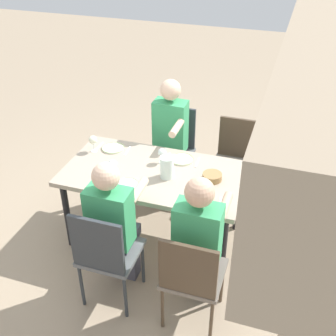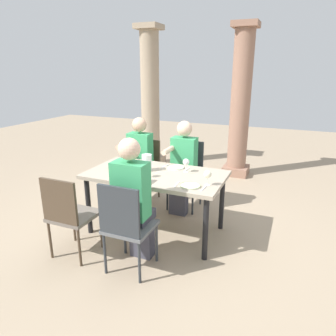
# 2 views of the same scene
# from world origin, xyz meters

# --- Properties ---
(ground_plane) EXTENTS (16.00, 16.00, 0.00)m
(ground_plane) POSITION_xyz_m (0.00, 0.00, 0.00)
(ground_plane) COLOR gray
(dining_table) EXTENTS (1.63, 0.89, 0.76)m
(dining_table) POSITION_xyz_m (0.00, 0.00, 0.69)
(dining_table) COLOR tan
(dining_table) RESTS_ON ground
(chair_west_north) EXTENTS (0.44, 0.44, 0.92)m
(chair_west_north) POSITION_xyz_m (-0.60, 0.87, 0.53)
(chair_west_north) COLOR #6A6158
(chair_west_north) RESTS_ON ground
(chair_west_south) EXTENTS (0.44, 0.44, 0.92)m
(chair_west_south) POSITION_xyz_m (-0.60, -0.87, 0.52)
(chair_west_south) COLOR #6A6158
(chair_west_south) RESTS_ON ground
(chair_mid_north) EXTENTS (0.44, 0.44, 0.96)m
(chair_mid_north) POSITION_xyz_m (0.09, 0.87, 0.55)
(chair_mid_north) COLOR #5B5E61
(chair_mid_north) RESTS_ON ground
(chair_mid_south) EXTENTS (0.44, 0.44, 0.95)m
(chair_mid_south) POSITION_xyz_m (0.09, -0.87, 0.54)
(chair_mid_south) COLOR #5B5E61
(chair_mid_south) RESTS_ON ground
(diner_woman_green) EXTENTS (0.35, 0.49, 1.29)m
(diner_woman_green) POSITION_xyz_m (-0.60, 0.67, 0.69)
(diner_woman_green) COLOR #3F3F4C
(diner_woman_green) RESTS_ON ground
(diner_man_white) EXTENTS (0.35, 0.49, 1.35)m
(diner_man_white) POSITION_xyz_m (0.09, -0.69, 0.72)
(diner_man_white) COLOR #3F3F4C
(diner_man_white) RESTS_ON ground
(diner_guest_third) EXTENTS (0.35, 0.49, 1.28)m
(diner_guest_third) POSITION_xyz_m (0.09, 0.68, 0.69)
(diner_guest_third) COLOR #3F3F4C
(diner_guest_third) RESTS_ON ground
(stone_column_near) EXTENTS (0.48, 0.48, 2.76)m
(stone_column_near) POSITION_xyz_m (-1.32, 2.59, 1.36)
(stone_column_near) COLOR tan
(stone_column_near) RESTS_ON ground
(stone_column_centre) EXTENTS (0.46, 0.46, 2.71)m
(stone_column_centre) POSITION_xyz_m (0.50, 2.59, 1.33)
(stone_column_centre) COLOR #936B56
(stone_column_centre) RESTS_ON ground
(plate_0) EXTENTS (0.21, 0.21, 0.02)m
(plate_0) POSITION_xyz_m (-0.51, 0.27, 0.77)
(plate_0) COLOR silver
(plate_0) RESTS_ON dining_table
(fork_0) EXTENTS (0.03, 0.17, 0.01)m
(fork_0) POSITION_xyz_m (-0.66, 0.27, 0.77)
(fork_0) COLOR silver
(fork_0) RESTS_ON dining_table
(spoon_0) EXTENTS (0.03, 0.17, 0.01)m
(spoon_0) POSITION_xyz_m (-0.36, 0.27, 0.77)
(spoon_0) COLOR silver
(spoon_0) RESTS_ON dining_table
(plate_1) EXTENTS (0.22, 0.22, 0.02)m
(plate_1) POSITION_xyz_m (-0.18, -0.27, 0.77)
(plate_1) COLOR silver
(plate_1) RESTS_ON dining_table
(wine_glass_1) EXTENTS (0.08, 0.08, 0.15)m
(wine_glass_1) POSITION_xyz_m (-0.02, -0.17, 0.87)
(wine_glass_1) COLOR white
(wine_glass_1) RESTS_ON dining_table
(fork_1) EXTENTS (0.02, 0.17, 0.01)m
(fork_1) POSITION_xyz_m (-0.33, -0.27, 0.77)
(fork_1) COLOR silver
(fork_1) RESTS_ON dining_table
(spoon_1) EXTENTS (0.03, 0.17, 0.01)m
(spoon_1) POSITION_xyz_m (-0.03, -0.27, 0.77)
(spoon_1) COLOR silver
(spoon_1) RESTS_ON dining_table
(plate_2) EXTENTS (0.21, 0.21, 0.02)m
(plate_2) POSITION_xyz_m (0.15, 0.27, 0.77)
(plate_2) COLOR white
(plate_2) RESTS_ON dining_table
(wine_glass_2) EXTENTS (0.08, 0.08, 0.17)m
(wine_glass_2) POSITION_xyz_m (0.32, 0.17, 0.88)
(wine_glass_2) COLOR white
(wine_glass_2) RESTS_ON dining_table
(fork_2) EXTENTS (0.04, 0.17, 0.01)m
(fork_2) POSITION_xyz_m (0.00, 0.27, 0.77)
(fork_2) COLOR silver
(fork_2) RESTS_ON dining_table
(spoon_2) EXTENTS (0.03, 0.17, 0.01)m
(spoon_2) POSITION_xyz_m (0.30, 0.27, 0.77)
(spoon_2) COLOR silver
(spoon_2) RESTS_ON dining_table
(plate_3) EXTENTS (0.22, 0.22, 0.02)m
(plate_3) POSITION_xyz_m (0.52, -0.26, 0.77)
(plate_3) COLOR silver
(plate_3) RESTS_ON dining_table
(wine_glass_3) EXTENTS (0.08, 0.08, 0.17)m
(wine_glass_3) POSITION_xyz_m (0.68, -0.16, 0.88)
(wine_glass_3) COLOR white
(wine_glass_3) RESTS_ON dining_table
(fork_3) EXTENTS (0.03, 0.17, 0.01)m
(fork_3) POSITION_xyz_m (0.37, -0.26, 0.77)
(fork_3) COLOR silver
(fork_3) RESTS_ON dining_table
(spoon_3) EXTENTS (0.02, 0.17, 0.01)m
(spoon_3) POSITION_xyz_m (0.67, -0.26, 0.77)
(spoon_3) COLOR silver
(spoon_3) RESTS_ON dining_table
(water_pitcher) EXTENTS (0.12, 0.12, 0.20)m
(water_pitcher) POSITION_xyz_m (-0.14, 0.04, 0.85)
(water_pitcher) COLOR white
(water_pitcher) RESTS_ON dining_table
(bread_basket) EXTENTS (0.17, 0.17, 0.06)m
(bread_basket) POSITION_xyz_m (-0.52, -0.04, 0.79)
(bread_basket) COLOR #9E7547
(bread_basket) RESTS_ON dining_table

